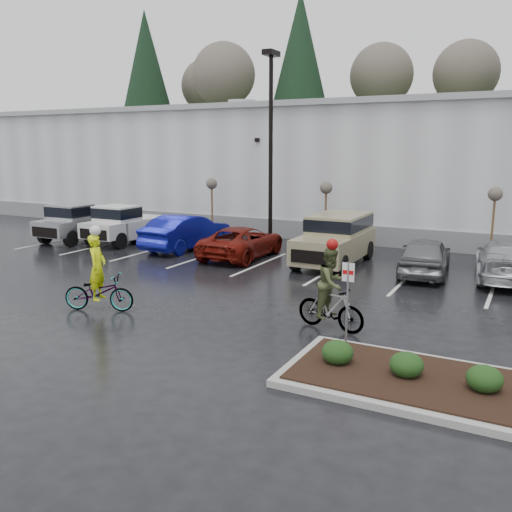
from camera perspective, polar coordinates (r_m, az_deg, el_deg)
The scene contains 22 objects.
ground at distance 14.84m, azimuth -5.04°, elevation -7.67°, with size 120.00×120.00×0.00m, color black.
warehouse at distance 34.65m, azimuth 15.02°, elevation 9.08°, with size 60.50×15.50×7.20m.
wooded_ridge at distance 57.33m, azimuth 20.14°, elevation 8.91°, with size 80.00×25.00×6.00m, color #243516.
lamppost at distance 26.48m, azimuth 1.57°, elevation 13.25°, with size 0.50×1.00×9.22m.
sapling_west at distance 29.37m, azimuth -4.69°, elevation 7.27°, with size 0.60×0.60×3.20m.
sapling_mid at distance 26.50m, azimuth 7.39°, elevation 6.76°, with size 0.60×0.60×3.20m.
sapling_east at distance 24.94m, azimuth 23.85°, elevation 5.60°, with size 0.60×0.60×3.20m.
curb_island at distance 11.82m, azimuth 22.79°, elevation -13.33°, with size 8.00×3.00×0.15m, color gray.
mulch_bed at distance 11.78m, azimuth 22.83°, elevation -12.91°, with size 7.60×2.60×0.04m, color black.
shrub_a at distance 12.21m, azimuth 8.58°, elevation -9.99°, with size 0.70×0.70×0.52m, color black.
shrub_b at distance 11.86m, azimuth 15.57°, elevation -10.97°, with size 0.70×0.70×0.52m, color black.
shrub_c at distance 11.69m, azimuth 22.92°, elevation -11.82°, with size 0.70×0.70×0.52m, color black.
fire_lane_sign at distance 13.04m, azimuth 9.60°, elevation -4.03°, with size 0.30×0.05×2.20m.
pickup_silver at distance 29.99m, azimuth -17.69°, elevation 3.49°, with size 2.10×5.20×1.96m, color #9B9DA2, non-canonical shape.
pickup_white at distance 28.72m, azimuth -13.19°, elevation 3.40°, with size 2.10×5.20×1.96m, color silver, non-canonical shape.
car_blue at distance 26.22m, azimuth -7.31°, elevation 2.56°, with size 1.78×5.09×1.68m, color navy.
car_red at distance 24.05m, azimuth -1.45°, elevation 1.49°, with size 2.30×4.99×1.39m, color #651009.
suv_tan at distance 22.79m, azimuth 8.26°, elevation 1.68°, with size 2.20×5.10×2.06m, color gray, non-canonical shape.
car_grey at distance 21.70m, azimuth 17.35°, elevation 0.02°, with size 1.76×4.38×1.49m, color slate.
car_far_silver at distance 21.97m, azimuth 24.89°, elevation -0.39°, with size 2.09×5.14×1.49m, color #A4A7AC.
cyclist_hivis at distance 16.87m, azimuth -16.25°, elevation -2.94°, with size 2.26×1.43×2.59m.
cyclist_olive at distance 14.63m, azimuth 7.88°, elevation -4.33°, with size 1.99×0.99×2.49m.
Camera 1 is at (7.60, -11.79, 4.85)m, focal length 38.00 mm.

